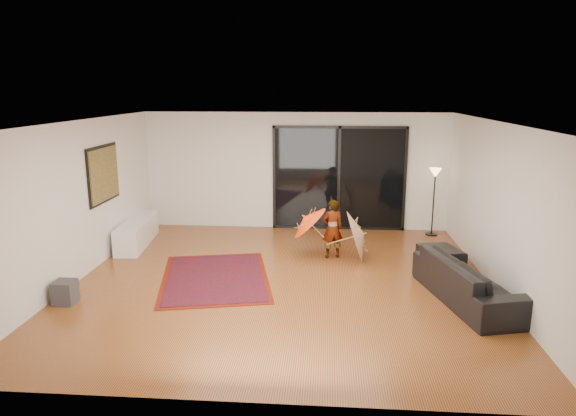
# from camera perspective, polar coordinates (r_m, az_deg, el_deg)

# --- Properties ---
(floor) EXTENTS (7.00, 7.00, 0.00)m
(floor) POSITION_cam_1_polar(r_m,az_deg,el_deg) (8.88, -0.59, -8.13)
(floor) COLOR #985529
(floor) RESTS_ON ground
(ceiling) EXTENTS (7.00, 7.00, 0.00)m
(ceiling) POSITION_cam_1_polar(r_m,az_deg,el_deg) (8.29, -0.64, 9.54)
(ceiling) COLOR white
(ceiling) RESTS_ON wall_back
(wall_back) EXTENTS (7.00, 0.00, 7.00)m
(wall_back) POSITION_cam_1_polar(r_m,az_deg,el_deg) (11.91, 0.86, 4.11)
(wall_back) COLOR silver
(wall_back) RESTS_ON floor
(wall_front) EXTENTS (7.00, 0.00, 7.00)m
(wall_front) POSITION_cam_1_polar(r_m,az_deg,el_deg) (5.15, -4.05, -8.21)
(wall_front) COLOR silver
(wall_front) RESTS_ON floor
(wall_left) EXTENTS (0.00, 7.00, 7.00)m
(wall_left) POSITION_cam_1_polar(r_m,az_deg,el_deg) (9.45, -22.28, 0.73)
(wall_left) COLOR silver
(wall_left) RESTS_ON floor
(wall_right) EXTENTS (0.00, 7.00, 7.00)m
(wall_right) POSITION_cam_1_polar(r_m,az_deg,el_deg) (8.89, 22.47, -0.01)
(wall_right) COLOR silver
(wall_right) RESTS_ON floor
(sliding_door) EXTENTS (3.06, 0.07, 2.40)m
(sliding_door) POSITION_cam_1_polar(r_m,az_deg,el_deg) (11.88, 5.67, 3.29)
(sliding_door) COLOR black
(sliding_door) RESTS_ON wall_back
(painting) EXTENTS (0.04, 1.28, 1.08)m
(painting) POSITION_cam_1_polar(r_m,az_deg,el_deg) (10.26, -19.78, 3.57)
(painting) COLOR black
(painting) RESTS_ON wall_left
(media_console) EXTENTS (0.65, 1.92, 0.52)m
(media_console) POSITION_cam_1_polar(r_m,az_deg,el_deg) (11.28, -16.43, -2.62)
(media_console) COLOR white
(media_console) RESTS_ON floor
(speaker) EXTENTS (0.32, 0.32, 0.36)m
(speaker) POSITION_cam_1_polar(r_m,az_deg,el_deg) (8.66, -23.54, -8.56)
(speaker) COLOR #424244
(speaker) RESTS_ON floor
(persian_rug) EXTENTS (2.30, 2.84, 0.02)m
(persian_rug) POSITION_cam_1_polar(r_m,az_deg,el_deg) (9.10, -8.09, -7.66)
(persian_rug) COLOR #601408
(persian_rug) RESTS_ON floor
(sofa) EXTENTS (1.42, 2.44, 0.67)m
(sofa) POSITION_cam_1_polar(r_m,az_deg,el_deg) (8.46, 19.53, -7.59)
(sofa) COLOR black
(sofa) RESTS_ON floor
(ottoman) EXTENTS (0.75, 0.75, 0.36)m
(ottoman) POSITION_cam_1_polar(r_m,az_deg,el_deg) (9.95, 16.33, -5.21)
(ottoman) COLOR black
(ottoman) RESTS_ON floor
(floor_lamp) EXTENTS (0.26, 0.26, 1.51)m
(floor_lamp) POSITION_cam_1_polar(r_m,az_deg,el_deg) (11.77, 15.99, 2.73)
(floor_lamp) COLOR black
(floor_lamp) RESTS_ON floor
(child) EXTENTS (0.48, 0.38, 1.16)m
(child) POSITION_cam_1_polar(r_m,az_deg,el_deg) (9.94, 4.95, -2.32)
(child) COLOR #999999
(child) RESTS_ON floor
(parasol_orange) EXTENTS (0.70, 0.81, 0.87)m
(parasol_orange) POSITION_cam_1_polar(r_m,az_deg,el_deg) (9.86, 1.78, -1.46)
(parasol_orange) COLOR #FF3B0D
(parasol_orange) RESTS_ON child
(parasol_white) EXTENTS (0.53, 1.01, 1.02)m
(parasol_white) POSITION_cam_1_polar(r_m,az_deg,el_deg) (9.85, 8.45, -3.02)
(parasol_white) COLOR silver
(parasol_white) RESTS_ON floor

